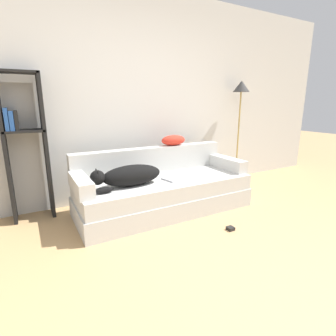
{
  "coord_description": "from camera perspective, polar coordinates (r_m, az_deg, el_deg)",
  "views": [
    {
      "loc": [
        -1.28,
        -1.08,
        1.29
      ],
      "look_at": [
        0.14,
        1.47,
        0.55
      ],
      "focal_mm": 28.0,
      "sensor_mm": 36.0,
      "label": 1
    }
  ],
  "objects": [
    {
      "name": "power_adapter",
      "position": [
        2.86,
        13.44,
        -12.68
      ],
      "size": [
        0.07,
        0.07,
        0.03
      ],
      "color": "black",
      "rests_on": "ground_plane"
    },
    {
      "name": "ground_plane",
      "position": [
        2.11,
        18.05,
        -24.25
      ],
      "size": [
        20.0,
        20.0,
        0.0
      ],
      "primitive_type": "plane",
      "color": "tan"
    },
    {
      "name": "bookshelf",
      "position": [
        3.22,
        -28.88,
        5.42
      ],
      "size": [
        0.42,
        0.26,
        1.6
      ],
      "color": "black",
      "rests_on": "ground_plane"
    },
    {
      "name": "dog",
      "position": [
        2.86,
        -8.58,
        -1.67
      ],
      "size": [
        0.78,
        0.28,
        0.23
      ],
      "color": "black",
      "rests_on": "couch"
    },
    {
      "name": "couch_arm_right",
      "position": [
        3.65,
        12.65,
        1.03
      ],
      "size": [
        0.15,
        0.64,
        0.16
      ],
      "color": "silver",
      "rests_on": "couch"
    },
    {
      "name": "throw_pillow",
      "position": [
        3.5,
        1.18,
        6.07
      ],
      "size": [
        0.34,
        0.17,
        0.14
      ],
      "color": "red",
      "rests_on": "couch_backrest"
    },
    {
      "name": "wall_back",
      "position": [
        3.61,
        -8.55,
        15.0
      ],
      "size": [
        7.32,
        0.06,
        2.7
      ],
      "color": "silver",
      "rests_on": "ground_plane"
    },
    {
      "name": "floor_lamp",
      "position": [
        4.36,
        15.47,
        13.43
      ],
      "size": [
        0.28,
        0.28,
        1.61
      ],
      "color": "tan",
      "rests_on": "ground_plane"
    },
    {
      "name": "couch",
      "position": [
        3.19,
        -0.84,
        -5.81
      ],
      "size": [
        2.08,
        0.83,
        0.4
      ],
      "color": "silver",
      "rests_on": "ground_plane"
    },
    {
      "name": "couch_backrest",
      "position": [
        3.39,
        -3.61,
        1.8
      ],
      "size": [
        2.04,
        0.15,
        0.32
      ],
      "color": "silver",
      "rests_on": "couch"
    },
    {
      "name": "laptop",
      "position": [
        3.12,
        1.8,
        -2.19
      ],
      "size": [
        0.34,
        0.27,
        0.02
      ],
      "rotation": [
        0.0,
        0.0,
        0.21
      ],
      "color": "#B7B7BC",
      "rests_on": "couch"
    },
    {
      "name": "couch_arm_left",
      "position": [
        2.8,
        -18.49,
        -3.37
      ],
      "size": [
        0.15,
        0.64,
        0.16
      ],
      "color": "silver",
      "rests_on": "couch"
    }
  ]
}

